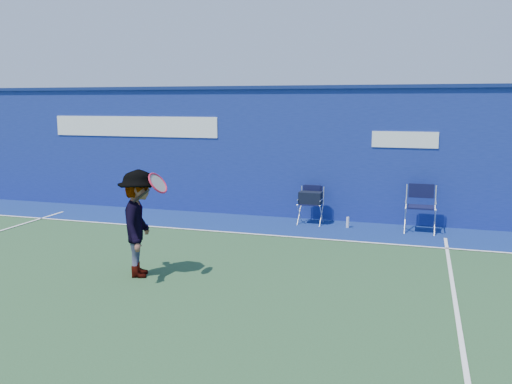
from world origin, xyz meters
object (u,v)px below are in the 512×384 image
(directors_chair_right, at_px, (420,218))
(water_bottle, at_px, (348,222))
(directors_chair_left, at_px, (311,208))
(tennis_player, at_px, (140,223))

(directors_chair_right, relative_size, water_bottle, 4.15)
(directors_chair_left, relative_size, water_bottle, 3.55)
(water_bottle, bearing_deg, directors_chair_right, 2.07)
(directors_chair_left, relative_size, tennis_player, 0.51)
(directors_chair_right, distance_m, water_bottle, 1.51)
(directors_chair_right, distance_m, tennis_player, 6.02)
(directors_chair_right, height_order, water_bottle, directors_chair_right)
(directors_chair_left, height_order, directors_chair_right, directors_chair_right)
(water_bottle, relative_size, tennis_player, 0.14)
(directors_chair_right, xyz_separation_m, tennis_player, (-4.18, -4.30, 0.53))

